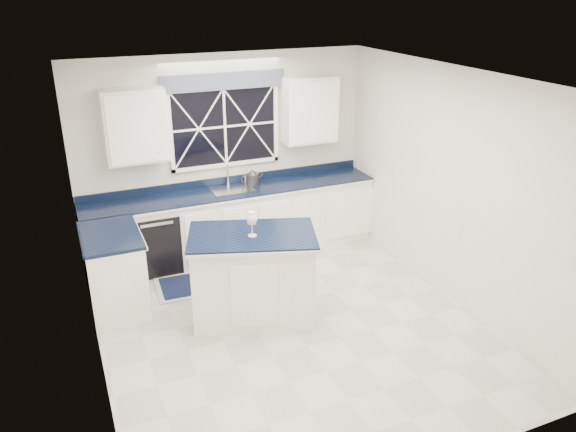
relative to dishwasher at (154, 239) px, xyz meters
name	(u,v)px	position (x,y,z in m)	size (l,w,h in m)	color
ground	(291,325)	(1.10, -1.95, -0.41)	(4.50, 4.50, 0.00)	silver
back_wall	(225,155)	(1.10, 0.30, 0.94)	(4.00, 0.10, 2.70)	silver
base_cabinets	(215,232)	(0.77, -0.17, 0.04)	(3.99, 1.60, 0.90)	white
countertop	(233,191)	(1.10, 0.00, 0.51)	(3.98, 0.64, 0.04)	black
dishwasher	(154,239)	(0.00, 0.00, 0.00)	(0.60, 0.58, 0.82)	black
window	(225,121)	(1.10, 0.25, 1.42)	(1.65, 0.09, 1.26)	black
upper_cabinets	(227,117)	(1.10, 0.13, 1.49)	(3.10, 0.34, 0.90)	white
faucet	(228,175)	(1.10, 0.19, 0.69)	(0.05, 0.20, 0.30)	silver
island	(253,276)	(0.80, -1.60, 0.10)	(1.56, 1.21, 1.02)	white
rug	(201,283)	(0.43, -0.66, -0.40)	(1.15, 0.74, 0.02)	#ACACA7
kettle	(252,178)	(1.42, 0.11, 0.63)	(0.31, 0.20, 0.22)	#303033
wine_glass	(252,219)	(0.78, -1.65, 0.80)	(0.12, 0.12, 0.28)	silver
soap_bottle	(248,178)	(1.37, 0.18, 0.61)	(0.08, 0.08, 0.17)	silver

